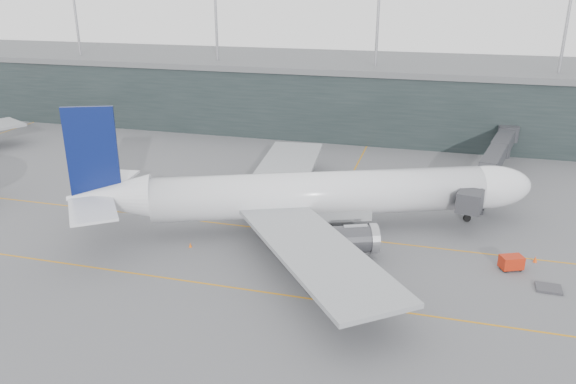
# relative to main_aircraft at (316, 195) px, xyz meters

# --- Properties ---
(ground) EXTENTS (320.00, 320.00, 0.00)m
(ground) POSITION_rel_main_aircraft_xyz_m (-3.98, 2.18, -4.89)
(ground) COLOR #525256
(ground) RESTS_ON ground
(taxiline_a) EXTENTS (160.00, 0.25, 0.02)m
(taxiline_a) POSITION_rel_main_aircraft_xyz_m (-3.98, -1.82, -4.88)
(taxiline_a) COLOR #C47F12
(taxiline_a) RESTS_ON ground
(taxiline_b) EXTENTS (160.00, 0.25, 0.02)m
(taxiline_b) POSITION_rel_main_aircraft_xyz_m (-3.98, -17.82, -4.88)
(taxiline_b) COLOR #C47F12
(taxiline_b) RESTS_ON ground
(taxiline_lead_main) EXTENTS (0.25, 60.00, 0.02)m
(taxiline_lead_main) POSITION_rel_main_aircraft_xyz_m (1.02, 22.18, -4.88)
(taxiline_lead_main) COLOR #C47F12
(taxiline_lead_main) RESTS_ON ground
(terminal) EXTENTS (240.00, 36.00, 29.00)m
(terminal) POSITION_rel_main_aircraft_xyz_m (-3.98, 60.18, 2.73)
(terminal) COLOR black
(terminal) RESTS_ON ground
(main_aircraft) EXTENTS (59.67, 55.13, 17.44)m
(main_aircraft) POSITION_rel_main_aircraft_xyz_m (0.00, 0.00, 0.00)
(main_aircraft) COLOR silver
(main_aircraft) RESTS_ON ground
(jet_bridge) EXTENTS (11.12, 43.14, 6.18)m
(jet_bridge) POSITION_rel_main_aircraft_xyz_m (22.90, 25.32, -0.27)
(jet_bridge) COLOR #2D2E32
(jet_bridge) RESTS_ON ground
(gse_cart) EXTENTS (2.96, 2.49, 1.72)m
(gse_cart) POSITION_rel_main_aircraft_xyz_m (24.48, -5.30, -3.94)
(gse_cart) COLOR #AC210C
(gse_cart) RESTS_ON ground
(baggage_dolly) EXTENTS (2.74, 2.23, 0.27)m
(baggage_dolly) POSITION_rel_main_aircraft_xyz_m (28.08, -9.04, -4.73)
(baggage_dolly) COLOR #343439
(baggage_dolly) RESTS_ON ground
(uld_a) EXTENTS (2.16, 1.77, 1.88)m
(uld_a) POSITION_rel_main_aircraft_xyz_m (-9.14, 11.43, -3.90)
(uld_a) COLOR #39393E
(uld_a) RESTS_ON ground
(uld_b) EXTENTS (2.64, 2.42, 1.93)m
(uld_b) POSITION_rel_main_aircraft_xyz_m (-5.10, 12.62, -3.88)
(uld_b) COLOR #39393E
(uld_b) RESTS_ON ground
(uld_c) EXTENTS (2.01, 1.74, 1.59)m
(uld_c) POSITION_rel_main_aircraft_xyz_m (-2.67, 13.21, -4.06)
(uld_c) COLOR #39393E
(uld_c) RESTS_ON ground
(cone_nose) EXTENTS (0.49, 0.49, 0.77)m
(cone_nose) POSITION_rel_main_aircraft_xyz_m (27.49, -2.57, -4.51)
(cone_nose) COLOR #EF480D
(cone_nose) RESTS_ON ground
(cone_wing_stbd) EXTENTS (0.41, 0.41, 0.65)m
(cone_wing_stbd) POSITION_rel_main_aircraft_xyz_m (6.02, -16.96, -4.57)
(cone_wing_stbd) COLOR #CA540B
(cone_wing_stbd) RESTS_ON ground
(cone_wing_port) EXTENTS (0.42, 0.42, 0.67)m
(cone_wing_port) POSITION_rel_main_aircraft_xyz_m (4.00, 14.24, -4.56)
(cone_wing_port) COLOR #F0490D
(cone_wing_port) RESTS_ON ground
(cone_tail) EXTENTS (0.40, 0.40, 0.63)m
(cone_tail) POSITION_rel_main_aircraft_xyz_m (-13.99, -9.81, -4.58)
(cone_tail) COLOR #E6590C
(cone_tail) RESTS_ON ground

